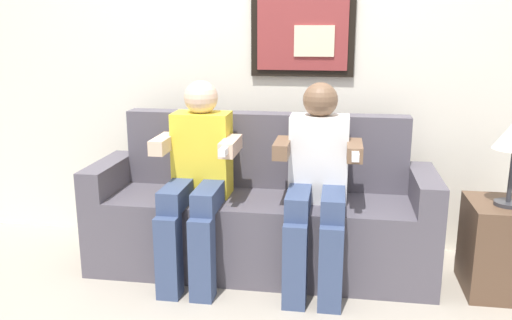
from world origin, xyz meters
TOP-DOWN VIEW (x-y plane):
  - ground_plane at (0.00, 0.00)m, footprint 5.68×5.68m
  - back_wall_assembly at (0.01, 0.76)m, footprint 4.37×0.10m
  - couch at (0.00, 0.33)m, footprint 1.97×0.58m
  - person_on_left at (-0.33, 0.16)m, footprint 0.46×0.56m
  - person_on_right at (0.33, 0.16)m, footprint 0.46×0.56m
  - side_table_right at (1.34, 0.22)m, footprint 0.40×0.40m

SIDE VIEW (x-z plane):
  - ground_plane at x=0.00m, z-range 0.00..0.00m
  - side_table_right at x=1.34m, z-range 0.00..0.50m
  - couch at x=0.00m, z-range -0.14..0.76m
  - person_on_left at x=-0.33m, z-range 0.05..1.16m
  - person_on_right at x=0.33m, z-range 0.05..1.16m
  - back_wall_assembly at x=0.01m, z-range 0.00..2.60m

